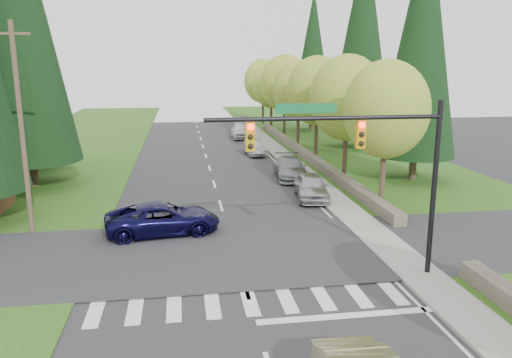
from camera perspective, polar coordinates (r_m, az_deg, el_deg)
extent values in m
plane|color=#28282B|center=(15.03, 1.10, -19.41)|extent=(120.00, 120.00, 0.00)
cube|color=#295516|center=(36.76, 15.98, -0.16)|extent=(14.00, 110.00, 0.06)
cube|color=#295516|center=(35.19, -26.30, -1.59)|extent=(14.00, 110.00, 0.06)
cube|color=#28282B|center=(22.14, -2.43, -8.38)|extent=(120.00, 8.00, 0.10)
cube|color=gray|center=(36.56, 5.95, 0.26)|extent=(1.80, 80.00, 0.13)
cube|color=gray|center=(36.36, 4.65, 0.22)|extent=(0.20, 80.00, 0.13)
cube|color=#4C4438|center=(44.52, 5.50, 2.92)|extent=(0.70, 40.00, 0.70)
cylinder|color=black|center=(19.97, 19.65, -1.27)|extent=(0.20, 0.20, 6.80)
cylinder|color=black|center=(17.85, 7.99, 6.89)|extent=(8.60, 0.16, 0.16)
cube|color=#0C662D|center=(17.68, 5.78, 8.04)|extent=(2.20, 0.04, 0.35)
cube|color=#BF8C0C|center=(18.33, 11.85, 5.01)|extent=(0.32, 0.24, 1.00)
sphere|color=#FF0C05|center=(18.16, 12.05, 6.04)|extent=(0.22, 0.22, 0.22)
cube|color=#BF8C0C|center=(17.35, -0.68, 4.85)|extent=(0.32, 0.24, 1.00)
sphere|color=#FF0C05|center=(17.16, -0.62, 5.94)|extent=(0.22, 0.22, 0.22)
cylinder|color=#473828|center=(25.76, -25.19, 4.93)|extent=(0.24, 0.24, 10.00)
cube|color=#473828|center=(25.62, -26.16, 14.70)|extent=(1.60, 0.10, 0.12)
cylinder|color=#38281C|center=(29.40, 14.31, 1.42)|extent=(0.32, 0.32, 4.76)
ellipsoid|color=olive|center=(28.95, 14.67, 7.70)|extent=(4.80, 4.80, 5.52)
cylinder|color=#38281C|center=(35.86, 10.16, 3.78)|extent=(0.32, 0.32, 4.93)
ellipsoid|color=olive|center=(35.49, 10.37, 9.12)|extent=(5.20, 5.20, 5.98)
cylinder|color=#38281C|center=(42.41, 6.88, 5.36)|extent=(0.32, 0.32, 5.04)
ellipsoid|color=olive|center=(42.10, 7.01, 9.97)|extent=(5.00, 5.00, 5.75)
cylinder|color=#38281C|center=(49.18, 4.82, 6.31)|extent=(0.32, 0.32, 4.82)
ellipsoid|color=olive|center=(48.91, 4.89, 10.11)|extent=(5.00, 5.00, 5.75)
cylinder|color=#38281C|center=(55.97, 3.26, 7.30)|extent=(0.32, 0.32, 5.15)
ellipsoid|color=olive|center=(55.74, 3.30, 10.88)|extent=(5.40, 5.40, 6.21)
cylinder|color=#38281C|center=(62.79, 1.75, 7.72)|extent=(0.32, 0.32, 4.70)
ellipsoid|color=olive|center=(62.59, 1.77, 10.63)|extent=(4.80, 4.80, 5.52)
cylinder|color=#38281C|center=(69.67, 0.79, 8.36)|extent=(0.32, 0.32, 4.98)
ellipsoid|color=olive|center=(69.48, 0.80, 11.14)|extent=(5.20, 5.20, 5.98)
cylinder|color=#38281C|center=(36.56, -24.05, 0.69)|extent=(0.50, 0.50, 2.00)
cone|color=black|center=(36.03, -25.61, 16.91)|extent=(6.46, 6.46, 19.00)
cylinder|color=#38281C|center=(42.78, -24.57, 2.28)|extent=(0.50, 0.50, 2.00)
cone|color=black|center=(42.26, -25.79, 14.76)|extent=(5.78, 5.78, 17.00)
cylinder|color=#38281C|center=(36.99, 17.48, 1.35)|extent=(0.50, 0.50, 2.00)
cone|color=black|center=(36.36, 18.44, 15.07)|extent=(5.44, 5.44, 16.00)
cylinder|color=#38281C|center=(50.08, 11.55, 4.58)|extent=(0.50, 0.50, 2.00)
cone|color=black|center=(49.66, 12.07, 15.84)|extent=(6.12, 6.12, 18.00)
cylinder|color=#38281C|center=(63.03, 6.32, 6.44)|extent=(0.50, 0.50, 2.00)
cone|color=black|center=(62.65, 6.52, 14.00)|extent=(5.10, 5.10, 15.00)
imported|color=black|center=(24.63, -10.58, -4.49)|extent=(5.75, 3.21, 1.52)
imported|color=#A7A7AC|center=(30.62, 6.33, -0.87)|extent=(2.42, 4.75, 1.55)
imported|color=gray|center=(36.12, 3.97, 1.27)|extent=(2.65, 5.44, 1.52)
imported|color=#9D9DA2|center=(45.41, -0.21, 3.58)|extent=(1.66, 4.12, 1.33)
imported|color=silver|center=(55.89, -1.78, 5.51)|extent=(2.10, 4.91, 1.65)
imported|color=#ADAEB3|center=(63.29, -1.54, 6.31)|extent=(2.36, 5.27, 1.50)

